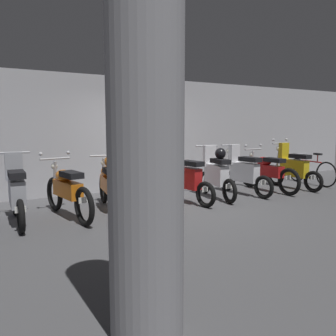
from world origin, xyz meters
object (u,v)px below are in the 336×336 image
(motorbike_slot_4, at_px, (151,181))
(motorbike_slot_5, at_px, (185,178))
(motorbike_slot_2, at_px, (67,190))
(motorbike_slot_8, at_px, (267,171))
(motorbike_slot_3, at_px, (109,183))
(support_pillar, at_px, (146,156))
(motorbike_slot_7, at_px, (243,172))
(motorbike_slot_1, at_px, (17,192))
(motorbike_slot_9, at_px, (293,168))
(motorbike_slot_6, at_px, (216,173))
(bicycle, at_px, (311,171))

(motorbike_slot_4, height_order, motorbike_slot_5, motorbike_slot_5)
(motorbike_slot_2, distance_m, motorbike_slot_8, 4.93)
(motorbike_slot_3, xyz_separation_m, support_pillar, (-1.00, -3.87, 0.88))
(motorbike_slot_2, xyz_separation_m, motorbike_slot_8, (4.93, 0.12, 0.00))
(motorbike_slot_3, relative_size, motorbike_slot_7, 1.16)
(motorbike_slot_1, relative_size, motorbike_slot_4, 0.86)
(motorbike_slot_9, bearing_deg, motorbike_slot_6, 179.95)
(motorbike_slot_2, bearing_deg, motorbike_slot_1, 177.84)
(motorbike_slot_1, distance_m, motorbike_slot_2, 0.82)
(motorbike_slot_6, bearing_deg, motorbike_slot_4, -178.63)
(motorbike_slot_7, distance_m, motorbike_slot_8, 0.83)
(motorbike_slot_9, distance_m, bicycle, 1.00)
(motorbike_slot_2, height_order, motorbike_slot_4, same)
(motorbike_slot_7, height_order, bicycle, motorbike_slot_7)
(motorbike_slot_9, bearing_deg, bicycle, 11.82)
(motorbike_slot_6, xyz_separation_m, support_pillar, (-3.46, -3.78, 0.84))
(motorbike_slot_5, relative_size, motorbike_slot_8, 0.85)
(motorbike_slot_4, height_order, support_pillar, support_pillar)
(motorbike_slot_1, xyz_separation_m, motorbike_slot_2, (0.82, -0.03, -0.03))
(motorbike_slot_4, distance_m, motorbike_slot_5, 0.81)
(motorbike_slot_6, bearing_deg, bicycle, 3.35)
(bicycle, bearing_deg, motorbike_slot_1, -178.32)
(motorbike_slot_2, distance_m, motorbike_slot_3, 0.84)
(motorbike_slot_9, bearing_deg, motorbike_slot_2, -179.50)
(motorbike_slot_4, relative_size, bicycle, 1.13)
(motorbike_slot_1, height_order, motorbike_slot_3, motorbike_slot_1)
(motorbike_slot_9, relative_size, bicycle, 0.97)
(motorbike_slot_2, bearing_deg, motorbike_slot_5, 0.42)
(motorbike_slot_4, distance_m, motorbike_slot_8, 3.28)
(motorbike_slot_3, bearing_deg, motorbike_slot_5, -4.23)
(motorbike_slot_6, xyz_separation_m, bicycle, (3.42, 0.20, -0.20))
(motorbike_slot_3, xyz_separation_m, motorbike_slot_4, (0.82, -0.13, 0.00))
(motorbike_slot_1, height_order, motorbike_slot_5, motorbike_slot_5)
(motorbike_slot_2, distance_m, bicycle, 6.72)
(motorbike_slot_1, relative_size, motorbike_slot_9, 1.00)
(motorbike_slot_1, height_order, motorbike_slot_4, motorbike_slot_1)
(motorbike_slot_3, relative_size, motorbike_slot_8, 1.00)
(motorbike_slot_4, bearing_deg, motorbike_slot_2, -179.56)
(motorbike_slot_5, relative_size, motorbike_slot_9, 0.99)
(motorbike_slot_1, height_order, support_pillar, support_pillar)
(motorbike_slot_5, bearing_deg, motorbike_slot_7, 1.91)
(motorbike_slot_2, relative_size, motorbike_slot_7, 1.15)
(motorbike_slot_3, relative_size, motorbike_slot_5, 1.17)
(motorbike_slot_6, distance_m, support_pillar, 5.20)
(motorbike_slot_8, bearing_deg, motorbike_slot_9, -4.70)
(motorbike_slot_6, bearing_deg, support_pillar, -132.48)
(motorbike_slot_6, height_order, motorbike_slot_8, motorbike_slot_6)
(motorbike_slot_2, relative_size, motorbike_slot_8, 0.99)
(motorbike_slot_2, bearing_deg, motorbike_slot_9, 0.50)
(motorbike_slot_9, relative_size, support_pillar, 0.60)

